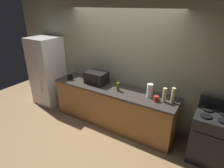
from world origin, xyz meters
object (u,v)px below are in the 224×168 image
bottle_hand_soap (173,96)px  bottle_olive_oil (118,87)px  microwave (96,78)px  bottle_vinegar (164,95)px  mug_red (156,99)px  cordless_phone (70,77)px  stove_range (210,137)px  refrigerator (48,71)px  paper_towel_roll (150,91)px

bottle_hand_soap → bottle_olive_oil: (-1.10, -0.09, -0.06)m
microwave → bottle_vinegar: size_ratio=1.71×
bottle_hand_soap → mug_red: size_ratio=2.80×
microwave → cordless_phone: 0.67m
stove_range → bottle_hand_soap: bottle_hand_soap is taller
stove_range → mug_red: stove_range is taller
microwave → bottle_olive_oil: (0.62, -0.09, -0.04)m
bottle_vinegar → bottle_hand_soap: bottle_hand_soap is taller
stove_range → bottle_vinegar: bottle_vinegar is taller
refrigerator → cordless_phone: size_ratio=12.00×
refrigerator → bottle_hand_soap: bearing=0.9°
refrigerator → bottle_hand_soap: refrigerator is taller
stove_range → bottle_hand_soap: (-0.72, 0.05, 0.59)m
bottle_vinegar → refrigerator: bearing=-180.0°
paper_towel_roll → cordless_phone: (-1.93, -0.17, -0.06)m
stove_range → cordless_phone: (-3.10, -0.12, 0.51)m
paper_towel_roll → bottle_hand_soap: bottle_hand_soap is taller
stove_range → bottle_hand_soap: size_ratio=3.61×
mug_red → stove_range: bearing=2.9°
microwave → bottle_olive_oil: bearing=-8.1°
stove_range → paper_towel_roll: bearing=177.5°
stove_range → bottle_hand_soap: 0.93m
bottle_olive_oil → microwave: bearing=171.9°
refrigerator → paper_towel_roll: bearing=1.0°
microwave → mug_red: microwave is taller
microwave → bottle_olive_oil: size_ratio=2.63×
bottle_vinegar → mug_red: bearing=-159.2°
microwave → cordless_phone: size_ratio=3.20×
mug_red → microwave: bearing=176.1°
refrigerator → stove_range: 4.07m
stove_range → microwave: 2.52m
bottle_hand_soap → mug_red: (-0.27, -0.10, -0.10)m
paper_towel_roll → bottle_olive_oil: size_ratio=1.48×
microwave → cordless_phone: bearing=-165.3°
microwave → cordless_phone: (-0.65, -0.17, -0.06)m
microwave → bottle_hand_soap: size_ratio=1.61×
refrigerator → paper_towel_roll: size_ratio=6.67×
bottle_hand_soap → paper_towel_roll: bearing=179.9°
mug_red → bottle_hand_soap: bearing=20.0°
bottle_vinegar → bottle_olive_oil: bearing=-177.6°
bottle_olive_oil → mug_red: (0.83, -0.01, -0.04)m
stove_range → bottle_olive_oil: 1.90m
stove_range → bottle_olive_oil: bottle_olive_oil is taller
refrigerator → bottle_olive_oil: refrigerator is taller
bottle_vinegar → bottle_hand_soap: bearing=19.2°
cordless_phone → bottle_olive_oil: (1.27, 0.08, 0.02)m
cordless_phone → bottle_hand_soap: bottle_hand_soap is taller
refrigerator → cordless_phone: refrigerator is taller
cordless_phone → mug_red: cordless_phone is taller
paper_towel_roll → stove_range: bearing=-2.5°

